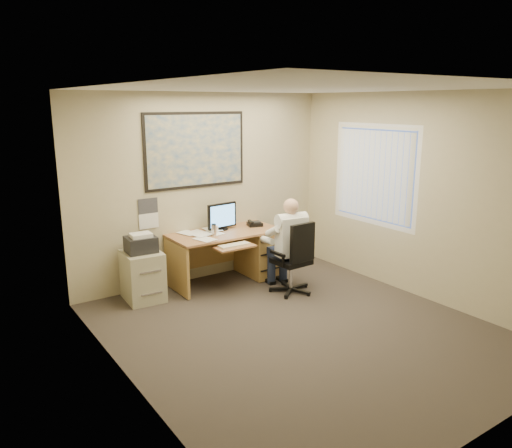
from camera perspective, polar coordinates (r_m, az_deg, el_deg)
room_shell at (r=5.45m, az=5.39°, el=0.90°), size 4.00×4.50×2.70m
desk at (r=7.43m, az=-1.36°, el=-2.81°), size 1.60×0.97×1.13m
world_map at (r=7.14m, az=-6.89°, el=8.37°), size 1.56×0.03×1.06m
wall_calendar at (r=6.96m, az=-12.20°, el=1.19°), size 0.28×0.01×0.42m
window_blinds at (r=7.33m, az=13.34°, el=5.48°), size 0.06×1.40×1.30m
filing_cabinet at (r=6.76m, az=-12.85°, el=-5.29°), size 0.51×0.59×0.91m
office_chair at (r=6.87m, az=4.26°, el=-5.52°), size 0.63×0.63×1.01m
person at (r=6.82m, az=3.92°, el=-2.50°), size 0.65×0.85×1.31m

